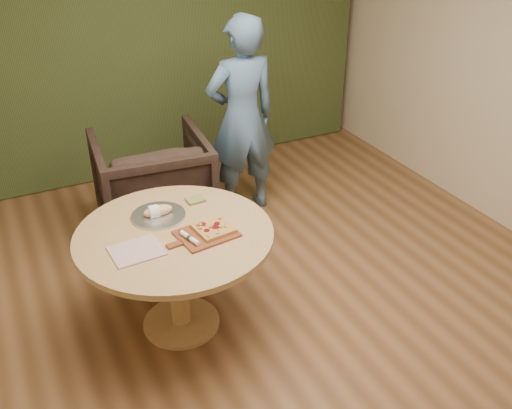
{
  "coord_description": "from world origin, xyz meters",
  "views": [
    {
      "loc": [
        -1.36,
        -2.49,
        2.68
      ],
      "look_at": [
        -0.01,
        0.25,
        0.92
      ],
      "focal_mm": 40.0,
      "sensor_mm": 36.0,
      "label": 1
    }
  ],
  "objects": [
    {
      "name": "cutlery_roll",
      "position": [
        -0.44,
        0.29,
        0.78
      ],
      "size": [
        0.08,
        0.2,
        0.03
      ],
      "rotation": [
        0.0,
        0.0,
        0.28
      ],
      "color": "white",
      "rests_on": "pizza_paddle"
    },
    {
      "name": "green_packet",
      "position": [
        -0.23,
        0.75,
        0.76
      ],
      "size": [
        0.12,
        0.1,
        0.02
      ],
      "primitive_type": "cube",
      "rotation": [
        0.0,
        0.0,
        0.03
      ],
      "color": "#5B692F",
      "rests_on": "pedestal_table"
    },
    {
      "name": "newspaper",
      "position": [
        -0.76,
        0.33,
        0.76
      ],
      "size": [
        0.31,
        0.27,
        0.01
      ],
      "primitive_type": "cube",
      "rotation": [
        0.0,
        0.0,
        0.06
      ],
      "color": "silver",
      "rests_on": "pedestal_table"
    },
    {
      "name": "pedestal_table",
      "position": [
        -0.49,
        0.43,
        0.61
      ],
      "size": [
        1.25,
        1.25,
        0.75
      ],
      "rotation": [
        0.0,
        0.0,
        0.25
      ],
      "color": "tan",
      "rests_on": "ground"
    },
    {
      "name": "bread_roll",
      "position": [
        -0.53,
        0.66,
        0.79
      ],
      "size": [
        0.19,
        0.09,
        0.09
      ],
      "color": "#E2C789",
      "rests_on": "serving_tray"
    },
    {
      "name": "armchair",
      "position": [
        -0.25,
        1.75,
        0.47
      ],
      "size": [
        0.98,
        0.93,
        0.94
      ],
      "primitive_type": "imported",
      "rotation": [
        0.0,
        0.0,
        3.05
      ],
      "color": "black",
      "rests_on": "ground"
    },
    {
      "name": "pizza_paddle",
      "position": [
        -0.33,
        0.32,
        0.76
      ],
      "size": [
        0.46,
        0.32,
        0.01
      ],
      "rotation": [
        0.0,
        0.0,
        0.13
      ],
      "color": "brown",
      "rests_on": "pedestal_table"
    },
    {
      "name": "flatbread_pizza",
      "position": [
        -0.27,
        0.33,
        0.78
      ],
      "size": [
        0.25,
        0.25,
        0.04
      ],
      "rotation": [
        0.0,
        0.0,
        0.13
      ],
      "color": "tan",
      "rests_on": "pizza_paddle"
    },
    {
      "name": "person_standing",
      "position": [
        0.57,
        1.71,
        0.88
      ],
      "size": [
        0.65,
        0.43,
        1.76
      ],
      "primitive_type": "imported",
      "rotation": [
        0.0,
        0.0,
        3.13
      ],
      "color": "#4A6E93",
      "rests_on": "ground"
    },
    {
      "name": "room_shell",
      "position": [
        0.0,
        0.0,
        1.4
      ],
      "size": [
        5.04,
        6.04,
        2.84
      ],
      "color": "brown",
      "rests_on": "ground"
    },
    {
      "name": "curtain",
      "position": [
        0.0,
        2.9,
        1.4
      ],
      "size": [
        4.8,
        0.14,
        2.78
      ],
      "primitive_type": "cube",
      "color": "#2D3B1B",
      "rests_on": "ground"
    },
    {
      "name": "serving_tray",
      "position": [
        -0.52,
        0.66,
        0.76
      ],
      "size": [
        0.36,
        0.36,
        0.02
      ],
      "color": "silver",
      "rests_on": "pedestal_table"
    }
  ]
}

